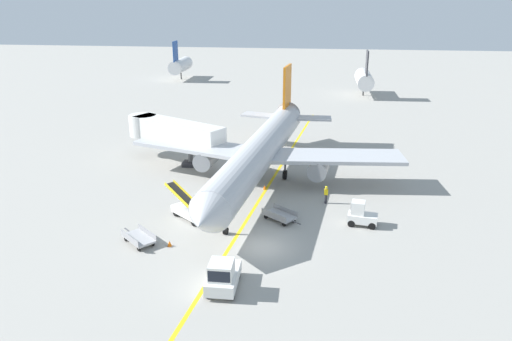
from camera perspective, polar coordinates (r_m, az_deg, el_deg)
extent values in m
plane|color=#9E9B93|center=(37.77, 0.76, -8.87)|extent=(300.00, 300.00, 0.00)
cube|color=yellow|center=(42.41, -0.91, -5.51)|extent=(9.69, 79.48, 0.01)
cylinder|color=#B2B5BA|center=(48.71, 0.46, 2.23)|extent=(6.80, 30.18, 3.30)
cone|color=#B2B5BA|center=(34.24, -6.05, -5.68)|extent=(3.49, 2.76, 3.23)
cone|color=#B2B5BA|center=(64.11, 3.98, 6.82)|extent=(3.44, 3.15, 3.14)
cube|color=#B2B5BA|center=(49.12, 9.40, 1.62)|extent=(13.35, 5.57, 0.36)
cylinder|color=gray|center=(48.64, 7.31, 0.30)|extent=(2.26, 3.40, 1.90)
cube|color=#B2B5BA|center=(52.38, -7.14, 2.87)|extent=(13.72, 8.34, 0.36)
cylinder|color=gray|center=(51.22, -5.78, 1.37)|extent=(2.26, 3.40, 1.90)
cube|color=orange|center=(61.08, 3.65, 9.68)|extent=(0.75, 4.01, 5.20)
cube|color=#B2B5BA|center=(60.96, 6.29, 6.08)|extent=(5.25, 2.31, 0.24)
cube|color=#B2B5BA|center=(62.04, 0.77, 6.44)|extent=(5.59, 3.45, 0.24)
cylinder|color=#4C4C51|center=(39.05, -3.59, -5.34)|extent=(0.20, 0.20, 3.12)
cylinder|color=black|center=(39.61, -3.55, -7.02)|extent=(0.41, 0.60, 0.56)
cylinder|color=#4C4C51|center=(50.71, 3.41, 0.66)|extent=(0.20, 0.20, 3.12)
cylinder|color=black|center=(51.07, 3.38, -0.48)|extent=(0.46, 0.99, 0.96)
cylinder|color=#4C4C51|center=(51.66, -1.39, 1.05)|extent=(0.20, 0.20, 3.12)
cylinder|color=black|center=(52.02, -1.38, -0.07)|extent=(0.46, 0.99, 0.96)
cube|color=black|center=(35.80, -4.98, -3.85)|extent=(2.90, 1.32, 0.60)
cube|color=silver|center=(55.71, -9.09, 4.39)|extent=(11.80, 7.98, 2.50)
cylinder|color=silver|center=(59.76, -13.01, 5.17)|extent=(3.20, 3.20, 2.50)
cylinder|color=#59595B|center=(55.18, -7.62, 1.69)|extent=(0.56, 0.56, 2.35)
cube|color=#333338|center=(55.47, -7.58, 0.78)|extent=(1.80, 1.40, 0.50)
cube|color=silver|center=(32.76, -3.82, -12.34)|extent=(1.95, 3.63, 0.80)
cube|color=silver|center=(31.74, -4.07, -11.48)|extent=(1.54, 1.64, 1.10)
cube|color=black|center=(31.09, -4.33, -12.21)|extent=(1.43, 0.10, 0.77)
cylinder|color=black|center=(31.81, -2.74, -14.25)|extent=(0.23, 0.60, 0.60)
cylinder|color=black|center=(32.08, -5.68, -14.01)|extent=(0.23, 0.60, 0.60)
cylinder|color=black|center=(33.91, -2.05, -11.90)|extent=(0.23, 0.60, 0.60)
cylinder|color=black|center=(34.16, -4.78, -11.70)|extent=(0.23, 0.60, 0.60)
cube|color=silver|center=(41.76, 12.29, -5.43)|extent=(2.56, 1.64, 0.70)
cube|color=silver|center=(41.41, 11.80, -4.25)|extent=(1.22, 1.19, 1.10)
cube|color=black|center=(41.44, 11.09, -4.18)|extent=(0.22, 0.98, 0.77)
cylinder|color=black|center=(41.45, 11.03, -6.07)|extent=(0.63, 0.31, 0.60)
cylinder|color=black|center=(42.44, 11.18, -5.44)|extent=(0.63, 0.31, 0.60)
cylinder|color=black|center=(41.38, 13.36, -6.30)|extent=(0.63, 0.31, 0.60)
cylinder|color=black|center=(42.38, 13.45, -5.66)|extent=(0.63, 0.31, 0.60)
cube|color=silver|center=(42.37, -7.61, -4.83)|extent=(3.89, 3.57, 0.60)
cylinder|color=black|center=(43.18, -9.32, -4.87)|extent=(0.60, 0.55, 0.60)
cylinder|color=black|center=(43.83, -7.94, -4.42)|extent=(0.60, 0.55, 0.60)
cylinder|color=black|center=(41.18, -7.22, -6.02)|extent=(0.60, 0.55, 0.60)
cylinder|color=black|center=(41.86, -5.81, -5.52)|extent=(0.60, 0.55, 0.60)
cube|color=black|center=(42.45, -8.14, -3.40)|extent=(4.43, 3.87, 1.76)
cube|color=yellow|center=(42.17, -8.65, -3.41)|extent=(3.93, 3.25, 1.84)
cube|color=yellow|center=(42.63, -7.66, -3.10)|extent=(3.93, 3.25, 1.84)
cube|color=#A5A5A8|center=(41.81, 2.77, -5.26)|extent=(3.13, 2.90, 0.16)
cube|color=#4C4C51|center=(40.72, 4.69, -6.05)|extent=(0.76, 0.62, 0.08)
cylinder|color=#4C4C51|center=(40.46, 5.17, -6.24)|extent=(0.12, 0.12, 0.05)
cube|color=gray|center=(42.21, 3.47, -4.64)|extent=(2.25, 1.77, 0.50)
cube|color=gray|center=(41.21, 2.06, -5.25)|extent=(2.25, 1.77, 0.50)
cylinder|color=black|center=(41.70, 4.39, -5.76)|extent=(0.36, 0.32, 0.36)
cylinder|color=black|center=(40.88, 3.27, -6.27)|extent=(0.36, 0.32, 0.36)
cylinder|color=black|center=(42.97, 2.28, -4.92)|extent=(0.36, 0.32, 0.36)
cylinder|color=black|center=(42.18, 1.15, -5.39)|extent=(0.36, 0.32, 0.36)
cube|color=#A5A5A8|center=(39.11, -13.48, -7.67)|extent=(3.09, 2.98, 0.16)
cube|color=#4C4C51|center=(40.62, -14.71, -6.74)|extent=(0.72, 0.66, 0.08)
cylinder|color=#4C4C51|center=(40.99, -14.99, -6.52)|extent=(0.12, 0.12, 0.05)
cube|color=gray|center=(38.71, -14.49, -7.64)|extent=(2.13, 1.91, 0.50)
cube|color=gray|center=(39.30, -12.54, -7.05)|extent=(2.13, 1.91, 0.50)
cylinder|color=black|center=(39.85, -14.93, -7.69)|extent=(0.35, 0.33, 0.36)
cylinder|color=black|center=(40.31, -13.40, -7.22)|extent=(0.35, 0.33, 0.36)
cylinder|color=black|center=(38.16, -13.50, -8.84)|extent=(0.35, 0.33, 0.36)
cylinder|color=black|center=(38.63, -11.92, -8.34)|extent=(0.35, 0.33, 0.36)
cylinder|color=#26262D|center=(45.55, 8.12, -3.30)|extent=(0.24, 0.24, 0.85)
cube|color=yellow|center=(45.28, 8.16, -2.48)|extent=(0.36, 0.22, 0.56)
sphere|color=tan|center=(45.14, 8.18, -2.02)|extent=(0.20, 0.20, 0.20)
sphere|color=yellow|center=(45.12, 8.19, -1.95)|extent=(0.24, 0.24, 0.24)
cone|color=orange|center=(48.38, 1.02, -1.96)|extent=(0.36, 0.36, 0.44)
cone|color=orange|center=(38.34, -10.03, -8.36)|extent=(0.36, 0.36, 0.44)
cylinder|color=silver|center=(115.27, -8.77, 11.99)|extent=(3.00, 10.00, 3.00)
cylinder|color=#3F3F3F|center=(115.59, -8.71, 10.86)|extent=(0.30, 0.30, 1.60)
cube|color=navy|center=(111.53, -9.36, 13.52)|extent=(0.24, 3.20, 4.40)
cylinder|color=silver|center=(96.76, 12.47, 10.32)|extent=(3.00, 10.00, 3.00)
cylinder|color=#3F3F3F|center=(97.14, 12.37, 8.99)|extent=(0.30, 0.30, 1.60)
cube|color=#333338|center=(92.82, 12.79, 12.11)|extent=(0.24, 3.20, 4.40)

